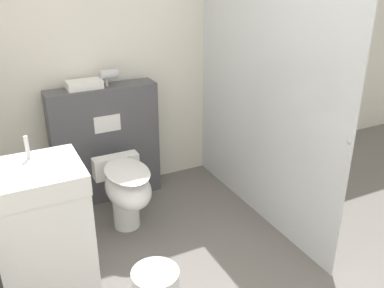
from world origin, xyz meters
TOP-DOWN VIEW (x-y plane):
  - wall_back at (0.00, 2.01)m, footprint 8.00×0.06m
  - partition_panel at (-0.30, 1.83)m, footprint 0.91×0.22m
  - shower_glass at (0.73, 1.05)m, footprint 0.04×1.86m
  - toilet at (-0.32, 1.27)m, footprint 0.37×0.59m
  - sink_vanity at (-1.00, 0.74)m, footprint 0.52×0.47m
  - hair_drier at (-0.22, 1.84)m, footprint 0.16×0.08m
  - folded_towel at (-0.43, 1.85)m, footprint 0.28×0.16m

SIDE VIEW (x-z plane):
  - toilet at x=-0.32m, z-range 0.08..0.63m
  - sink_vanity at x=-1.00m, z-range -0.07..1.00m
  - partition_panel at x=-0.30m, z-range 0.00..1.01m
  - shower_glass at x=0.73m, z-range 0.00..2.05m
  - folded_towel at x=-0.43m, z-range 1.01..1.08m
  - hair_drier at x=-0.22m, z-range 1.04..1.17m
  - wall_back at x=0.00m, z-range 0.00..2.50m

